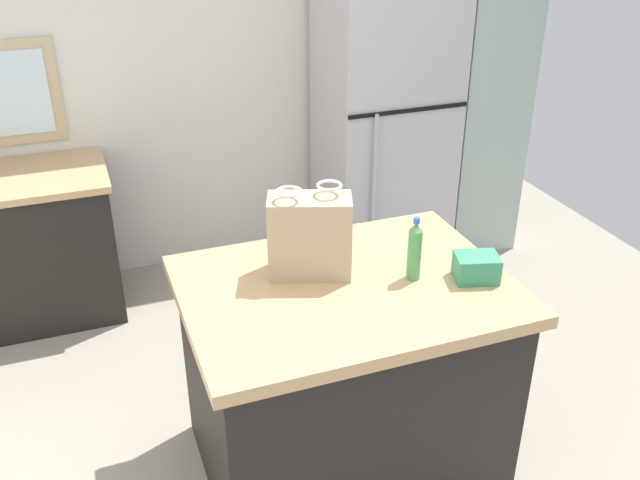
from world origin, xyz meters
TOP-DOWN VIEW (x-y plane):
  - back_wall at (-0.02, 2.32)m, footprint 4.86×0.13m
  - kitchen_island at (0.22, 0.17)m, footprint 1.30×0.96m
  - refrigerator at (1.20, 1.92)m, footprint 0.80×0.69m
  - tall_cabinet at (1.87, 1.92)m, footprint 0.49×0.61m
  - shopping_bag at (0.12, 0.31)m, footprint 0.36×0.26m
  - small_box at (0.72, 0.03)m, footprint 0.20×0.17m
  - bottle at (0.49, 0.13)m, footprint 0.06×0.06m

SIDE VIEW (x-z plane):
  - kitchen_island at x=0.22m, z-range 0.00..0.93m
  - refrigerator at x=1.20m, z-range 0.00..1.80m
  - small_box at x=0.72m, z-range 0.93..1.03m
  - bottle at x=0.49m, z-range 0.91..1.18m
  - shopping_bag at x=0.12m, z-range 0.91..1.29m
  - tall_cabinet at x=1.87m, z-range 0.00..2.21m
  - back_wall at x=-0.02m, z-range 0.00..2.65m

